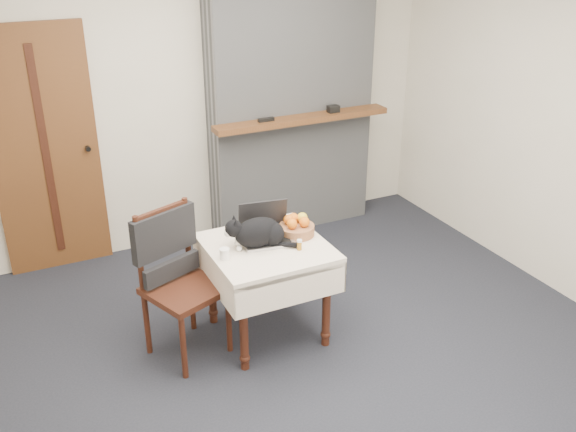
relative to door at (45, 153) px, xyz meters
name	(u,v)px	position (x,y,z in m)	size (l,w,h in m)	color
ground	(291,353)	(1.20, -1.97, -1.00)	(4.50, 4.50, 0.00)	black
room_shell	(259,80)	(1.20, -1.51, 0.76)	(4.52, 4.01, 2.61)	beige
door	(45,153)	(0.00, 0.00, 0.00)	(0.82, 0.10, 2.00)	brown
chimney	(291,91)	(2.10, -0.13, 0.30)	(1.62, 0.48, 2.60)	gray
side_table	(267,260)	(1.16, -1.68, -0.41)	(0.78, 0.78, 0.70)	#3A1A0F
laptop	(266,230)	(1.19, -1.59, -0.24)	(0.38, 0.34, 0.25)	#B7B7BC
cat	(259,233)	(1.11, -1.67, -0.20)	(0.45, 0.28, 0.23)	black
cream_jar	(225,254)	(0.84, -1.74, -0.26)	(0.07, 0.07, 0.07)	white
pill_bottle	(299,245)	(1.32, -1.84, -0.26)	(0.03, 0.03, 0.07)	#9B6413
fruit_basket	(296,227)	(1.41, -1.63, -0.24)	(0.25, 0.25, 0.14)	brown
desk_clutter	(284,235)	(1.32, -1.60, -0.30)	(0.15, 0.02, 0.01)	black
chair	(174,262)	(0.55, -1.55, -0.35)	(0.59, 0.58, 1.02)	#3A1A0F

